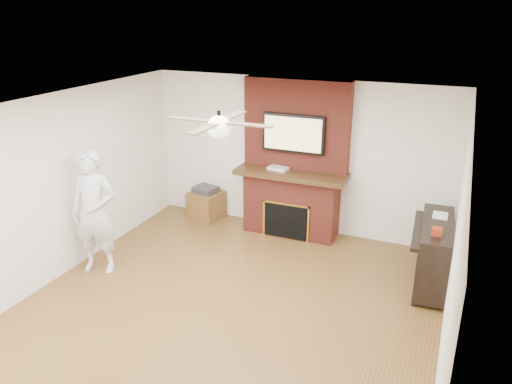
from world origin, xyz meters
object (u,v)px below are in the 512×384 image
at_px(person, 94,212).
at_px(side_table, 206,204).
at_px(fireplace, 293,175).
at_px(piano, 434,252).

distance_m(person, side_table, 2.35).
relative_size(fireplace, side_table, 4.21).
xyz_separation_m(fireplace, person, (-2.10, -2.27, -0.11)).
relative_size(fireplace, piano, 1.80).
height_order(fireplace, side_table, fireplace).
distance_m(fireplace, person, 3.10).
distance_m(person, piano, 4.62).
height_order(fireplace, person, fireplace).
bearing_deg(side_table, person, -92.62).
relative_size(person, piano, 1.27).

